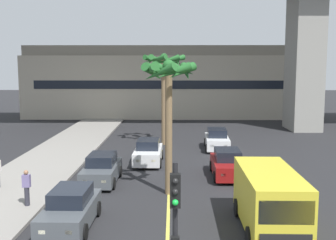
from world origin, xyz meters
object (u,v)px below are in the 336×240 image
at_px(car_queue_fifth, 217,140).
at_px(delivery_van, 269,199).
at_px(pedestrian_near_crosswalk, 27,187).
at_px(palm_tree_near_median, 164,72).
at_px(car_queue_fourth, 148,152).
at_px(traffic_light_median_near, 175,228).
at_px(car_queue_second, 71,209).
at_px(car_queue_front, 102,170).
at_px(car_queue_third, 228,164).
at_px(palm_tree_mid_median, 169,83).

height_order(car_queue_fifth, delivery_van, delivery_van).
relative_size(car_queue_fifth, pedestrian_near_crosswalk, 2.57).
xyz_separation_m(palm_tree_near_median, pedestrian_near_crosswalk, (-5.79, -15.56, -4.92)).
xyz_separation_m(car_queue_fourth, traffic_light_median_near, (1.66, -17.83, 1.99)).
bearing_deg(pedestrian_near_crosswalk, palm_tree_near_median, 69.59).
xyz_separation_m(car_queue_second, traffic_light_median_near, (4.09, -6.81, 1.99)).
height_order(car_queue_front, traffic_light_median_near, traffic_light_median_near).
relative_size(car_queue_front, traffic_light_median_near, 0.98).
height_order(car_queue_second, traffic_light_median_near, traffic_light_median_near).
distance_m(car_queue_second, delivery_van, 7.75).
bearing_deg(pedestrian_near_crosswalk, car_queue_fifth, 54.12).
xyz_separation_m(car_queue_fifth, palm_tree_near_median, (-4.10, 1.89, 5.19)).
bearing_deg(car_queue_fourth, traffic_light_median_near, -84.67).
bearing_deg(car_queue_front, car_queue_third, 10.65).
bearing_deg(pedestrian_near_crosswalk, palm_tree_mid_median, 20.00).
xyz_separation_m(car_queue_second, palm_tree_mid_median, (3.83, 4.40, 4.79)).
bearing_deg(car_queue_second, car_queue_fourth, 77.60).
bearing_deg(car_queue_third, traffic_light_median_near, -102.05).
height_order(car_queue_second, car_queue_fifth, same).
height_order(car_queue_third, delivery_van, delivery_van).
bearing_deg(delivery_van, car_queue_fourth, 115.07).
bearing_deg(traffic_light_median_near, delivery_van, 60.77).
bearing_deg(car_queue_second, car_queue_front, 88.72).
xyz_separation_m(car_queue_second, pedestrian_near_crosswalk, (-2.47, 2.11, 0.28)).
distance_m(car_queue_front, delivery_van, 10.15).
height_order(car_queue_second, car_queue_third, same).
distance_m(car_queue_fifth, palm_tree_mid_median, 12.86).
height_order(car_queue_third, palm_tree_near_median, palm_tree_near_median).
height_order(car_queue_fifth, palm_tree_mid_median, palm_tree_mid_median).
height_order(delivery_van, traffic_light_median_near, traffic_light_median_near).
bearing_deg(palm_tree_near_median, car_queue_front, -105.77).
distance_m(car_queue_fourth, palm_tree_near_median, 8.49).
relative_size(car_queue_front, pedestrian_near_crosswalk, 2.54).
relative_size(car_queue_second, car_queue_fourth, 1.00).
relative_size(car_queue_third, car_queue_fifth, 0.99).
relative_size(car_queue_fourth, palm_tree_mid_median, 0.62).
bearing_deg(traffic_light_median_near, car_queue_third, 77.95).
distance_m(car_queue_front, car_queue_third, 7.17).
bearing_deg(car_queue_third, pedestrian_near_crosswalk, -149.76).
distance_m(car_queue_third, car_queue_fourth, 5.79).
xyz_separation_m(car_queue_fourth, delivery_van, (5.30, -11.33, 0.57)).
bearing_deg(palm_tree_mid_median, traffic_light_median_near, -88.70).
distance_m(car_queue_second, pedestrian_near_crosswalk, 3.26).
xyz_separation_m(car_queue_third, pedestrian_near_crosswalk, (-9.66, -5.63, 0.28)).
bearing_deg(car_queue_third, palm_tree_near_median, 111.29).
height_order(car_queue_fifth, traffic_light_median_near, traffic_light_median_near).
height_order(traffic_light_median_near, palm_tree_mid_median, palm_tree_mid_median).
height_order(car_queue_third, traffic_light_median_near, traffic_light_median_near).
xyz_separation_m(car_queue_front, car_queue_third, (7.05, 1.33, 0.00)).
relative_size(car_queue_third, palm_tree_mid_median, 0.62).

